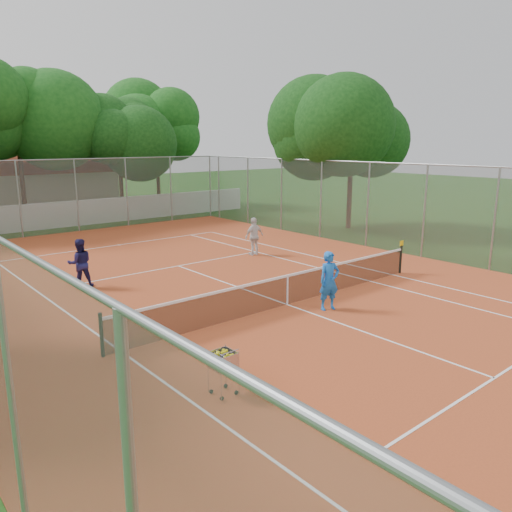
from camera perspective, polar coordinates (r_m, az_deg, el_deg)
ground at (r=15.49m, az=3.58°, el=-5.65°), size 120.00×120.00×0.00m
court_pad at (r=15.49m, az=3.59°, el=-5.61°), size 18.00×34.00×0.02m
court_lines at (r=15.49m, az=3.59°, el=-5.57°), size 10.98×23.78×0.01m
tennis_net at (r=15.34m, az=3.61°, el=-3.84°), size 11.88×0.10×0.98m
perimeter_fence at (r=14.98m, az=3.69°, el=1.62°), size 18.00×34.00×4.00m
boundary_wall at (r=31.58m, az=-20.93°, el=4.49°), size 26.00×0.30×1.50m
tropical_trees at (r=34.15m, az=-23.23°, el=12.05°), size 29.00×19.00×10.00m
player_near at (r=14.95m, az=8.37°, el=-2.82°), size 0.74×0.60×1.77m
player_far_left at (r=18.10m, az=-19.47°, el=-0.79°), size 0.96×0.83×1.69m
player_far_right at (r=22.00m, az=-0.20°, el=2.27°), size 0.98×0.41×1.67m
ball_hopper at (r=10.10m, az=-3.74°, el=-13.05°), size 0.52×0.52×0.99m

